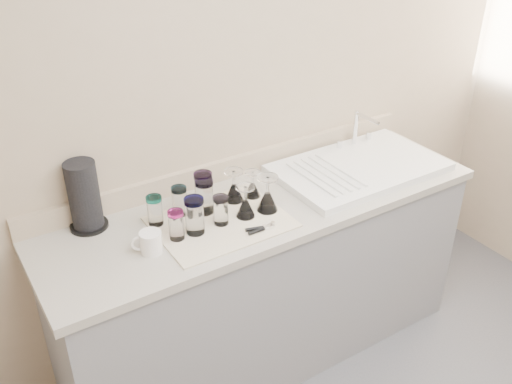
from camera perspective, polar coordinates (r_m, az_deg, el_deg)
counter_unit at (r=2.82m, az=0.88°, el=-8.79°), size 2.06×0.62×0.90m
sink_unit at (r=2.85m, az=10.24°, el=2.49°), size 0.82×0.50×0.22m
dish_towel at (r=2.41m, az=-3.54°, el=-3.01°), size 0.55×0.42×0.01m
tumbler_teal at (r=2.39m, az=-10.08°, el=-1.81°), size 0.07×0.07×0.13m
tumbler_cyan at (r=2.44m, az=-7.65°, el=-0.87°), size 0.07×0.07×0.13m
tumbler_purple at (r=2.44m, az=-5.16°, el=-0.42°), size 0.08×0.08×0.16m
tumbler_magenta at (r=2.29m, az=-7.97°, el=-3.26°), size 0.06×0.06×0.13m
tumbler_blue at (r=2.31m, az=-6.16°, el=-2.34°), size 0.08×0.08×0.16m
tumbler_lavender at (r=2.36m, az=-3.54°, el=-1.81°), size 0.06×0.06×0.13m
tumbler_extra at (r=2.48m, az=-5.27°, el=0.25°), size 0.08×0.08×0.16m
goblet_back_left at (r=2.53m, az=-2.21°, el=0.16°), size 0.08×0.08×0.15m
goblet_back_right at (r=2.56m, az=-0.34°, el=0.40°), size 0.07×0.07×0.12m
goblet_front_left at (r=2.42m, az=-1.06°, el=-1.42°), size 0.08×0.08×0.15m
goblet_front_right at (r=2.46m, az=1.15°, el=-0.69°), size 0.09×0.09×0.16m
can_opener at (r=2.35m, az=0.47°, el=-3.68°), size 0.12×0.05×0.02m
white_mug at (r=2.25m, az=-10.54°, el=-4.97°), size 0.13×0.11×0.09m
paper_towel_roll at (r=2.41m, az=-16.80°, el=-0.44°), size 0.16×0.16×0.30m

